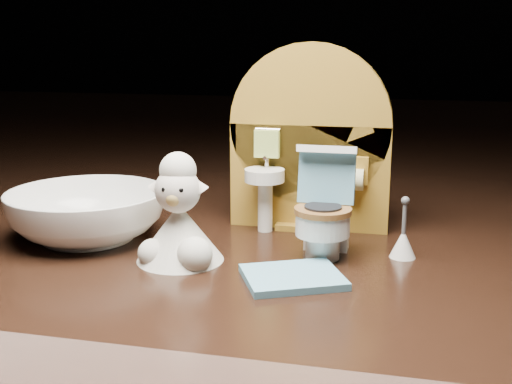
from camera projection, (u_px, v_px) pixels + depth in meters
backdrop_panel at (309, 149)px, 0.52m from camera, size 0.13×0.05×0.15m
toy_toilet at (325, 216)px, 0.46m from camera, size 0.04×0.05×0.08m
bath_mat at (293, 277)px, 0.42m from camera, size 0.08×0.07×0.00m
toilet_brush at (403, 242)px, 0.46m from camera, size 0.02×0.02×0.05m
plush_lamb at (179, 223)px, 0.45m from camera, size 0.06×0.06×0.08m
ceramic_bowl at (87, 215)px, 0.50m from camera, size 0.16×0.16×0.04m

